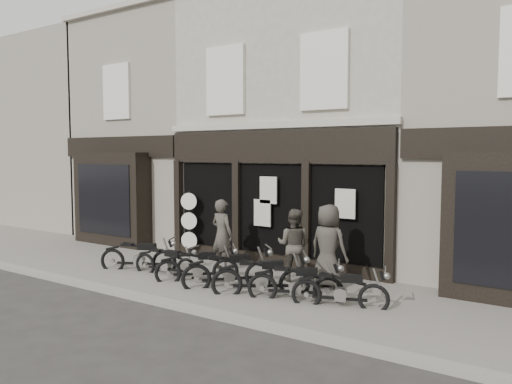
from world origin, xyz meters
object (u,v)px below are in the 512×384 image
Objects in this scene: motorcycle_4 at (262,281)px; motorcycle_5 at (296,287)px; motorcycle_2 at (198,270)px; motorcycle_6 at (341,294)px; man_right at (328,246)px; man_left at (222,234)px; motorcycle_3 at (229,274)px; motorcycle_0 at (139,259)px; advert_sign_post at (190,226)px; motorcycle_1 at (166,265)px; man_centre at (294,245)px.

motorcycle_5 is at bearing -30.29° from motorcycle_4.
motorcycle_2 is 0.88× the size of motorcycle_4.
motorcycle_6 is 0.99× the size of man_right.
man_left reaches higher than motorcycle_4.
man_right is (1.95, 1.29, 0.68)m from motorcycle_3.
motorcycle_4 is at bearing -26.50° from motorcycle_0.
motorcycle_4 is at bearing -47.15° from advert_sign_post.
advert_sign_post reaches higher than motorcycle_5.
man_right is at bearing -174.03° from man_left.
motorcycle_6 is 1.69m from man_right.
motorcycle_0 is 1.03× the size of motorcycle_6.
motorcycle_5 is (2.81, -0.05, 0.00)m from motorcycle_2.
motorcycle_6 is at bearing -5.80° from motorcycle_1.
advert_sign_post is (-1.91, 0.85, -0.04)m from man_left.
motorcycle_1 is 1.03× the size of man_left.
motorcycle_4 is 1.00× the size of motorcycle_6.
motorcycle_1 is 1.14× the size of motorcycle_2.
motorcycle_1 is 1.10× the size of man_centre.
motorcycle_4 is at bearing -8.40° from motorcycle_1.
man_centre is at bearing 17.27° from motorcycle_1.
man_left is (-1.24, 1.32, 0.66)m from motorcycle_3.
motorcycle_5 is 1.02× the size of man_left.
motorcycle_3 is 2.43m from man_right.
motorcycle_2 is 0.80× the size of advert_sign_post.
motorcycle_1 is 3.89m from motorcycle_5.
motorcycle_5 is 3.43m from man_left.
motorcycle_4 reaches higher than motorcycle_3.
motorcycle_1 is 1.70m from man_left.
motorcycle_2 is 0.89× the size of motorcycle_6.
motorcycle_4 reaches higher than motorcycle_2.
advert_sign_post reaches higher than man_left.
man_left reaches higher than motorcycle_5.
motorcycle_6 is (3.81, 0.04, -0.01)m from motorcycle_2.
motorcycle_0 is 1.12× the size of man_centre.
motorcycle_6 is (2.84, 0.05, -0.04)m from motorcycle_3.
advert_sign_post is at bearing 132.83° from motorcycle_5.
advert_sign_post is at bearing -2.27° from man_right.
motorcycle_4 is 2.73m from man_left.
motorcycle_6 is at bearing -24.58° from motorcycle_0.
motorcycle_5 is at bearing -25.57° from motorcycle_0.
motorcycle_0 is at bearing 139.96° from motorcycle_2.
motorcycle_4 is 4.77m from advert_sign_post.
motorcycle_6 is (1.84, 0.15, -0.04)m from motorcycle_4.
man_right reaches higher than motorcycle_5.
motorcycle_6 is 6.38m from advert_sign_post.
motorcycle_0 is 4.03m from motorcycle_4.
motorcycle_3 is at bearing -52.95° from advert_sign_post.
motorcycle_3 is 0.83× the size of advert_sign_post.
motorcycle_5 is 1.00× the size of man_right.
motorcycle_0 is at bearing 156.36° from motorcycle_5.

